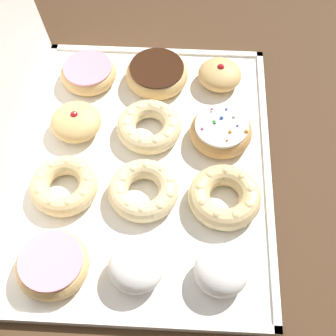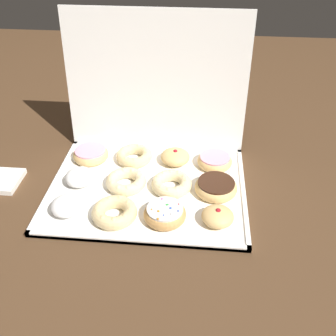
{
  "view_description": "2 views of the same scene",
  "coord_description": "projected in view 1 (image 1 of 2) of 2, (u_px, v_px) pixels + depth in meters",
  "views": [
    {
      "loc": [
        -0.47,
        -0.06,
        0.73
      ],
      "look_at": [
        -0.04,
        -0.04,
        0.06
      ],
      "focal_mm": 52.77,
      "sensor_mm": 36.0,
      "label": 1
    },
    {
      "loc": [
        0.14,
        -0.86,
        0.71
      ],
      "look_at": [
        0.06,
        0.03,
        0.06
      ],
      "focal_mm": 41.12,
      "sensor_mm": 36.0,
      "label": 2
    }
  ],
  "objects": [
    {
      "name": "jelly_filled_donut_10",
      "position": [
        76.0,
        122.0,
        0.89
      ],
      "size": [
        0.09,
        0.09,
        0.05
      ],
      "color": "#E5B770",
      "rests_on": "donut_box"
    },
    {
      "name": "chocolate_frosted_donut_7",
      "position": [
        157.0,
        74.0,
        0.95
      ],
      "size": [
        0.12,
        0.12,
        0.04
      ],
      "color": "#E5B770",
      "rests_on": "donut_box"
    },
    {
      "name": "sprinkle_donut_2",
      "position": [
        221.0,
        131.0,
        0.88
      ],
      "size": [
        0.11,
        0.11,
        0.04
      ],
      "color": "tan",
      "rests_on": "donut_box"
    },
    {
      "name": "cruller_donut_6",
      "position": [
        150.0,
        126.0,
        0.89
      ],
      "size": [
        0.12,
        0.12,
        0.04
      ],
      "color": "beige",
      "rests_on": "donut_box"
    },
    {
      "name": "jelly_filled_donut_3",
      "position": [
        220.0,
        75.0,
        0.95
      ],
      "size": [
        0.08,
        0.08,
        0.05
      ],
      "color": "#E5B770",
      "rests_on": "donut_box"
    },
    {
      "name": "cruller_donut_1",
      "position": [
        225.0,
        196.0,
        0.81
      ],
      "size": [
        0.12,
        0.12,
        0.04
      ],
      "color": "#EACC8C",
      "rests_on": "donut_box"
    },
    {
      "name": "pink_frosted_donut_8",
      "position": [
        52.0,
        264.0,
        0.74
      ],
      "size": [
        0.11,
        0.11,
        0.04
      ],
      "color": "#E5B770",
      "rests_on": "donut_box"
    },
    {
      "name": "cruller_donut_9",
      "position": [
        64.0,
        185.0,
        0.82
      ],
      "size": [
        0.11,
        0.11,
        0.04
      ],
      "color": "#EACC8C",
      "rests_on": "donut_box"
    },
    {
      "name": "donut_box",
      "position": [
        147.0,
        166.0,
        0.87
      ],
      "size": [
        0.56,
        0.43,
        0.01
      ],
      "color": "white",
      "rests_on": "ground"
    },
    {
      "name": "powdered_filled_donut_4",
      "position": [
        137.0,
        267.0,
        0.74
      ],
      "size": [
        0.08,
        0.08,
        0.05
      ],
      "color": "white",
      "rests_on": "donut_box"
    },
    {
      "name": "cruller_donut_5",
      "position": [
        145.0,
        190.0,
        0.82
      ],
      "size": [
        0.12,
        0.12,
        0.04
      ],
      "color": "beige",
      "rests_on": "donut_box"
    },
    {
      "name": "powdered_filled_donut_0",
      "position": [
        221.0,
        271.0,
        0.73
      ],
      "size": [
        0.08,
        0.08,
        0.05
      ],
      "color": "white",
      "rests_on": "donut_box"
    },
    {
      "name": "pink_frosted_donut_11",
      "position": [
        88.0,
        73.0,
        0.96
      ],
      "size": [
        0.11,
        0.11,
        0.03
      ],
      "color": "#E5B770",
      "rests_on": "donut_box"
    },
    {
      "name": "ground_plane",
      "position": [
        147.0,
        167.0,
        0.87
      ],
      "size": [
        3.0,
        3.0,
        0.0
      ],
      "primitive_type": "plane",
      "color": "#4C331E"
    }
  ]
}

